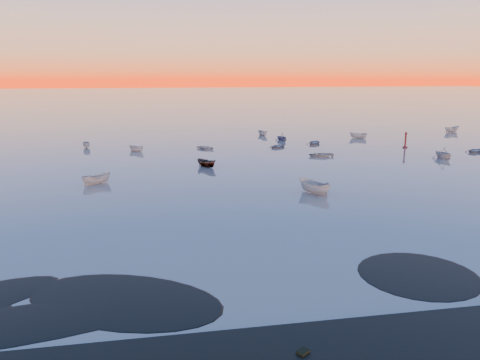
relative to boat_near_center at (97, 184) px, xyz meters
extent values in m
plane|color=slate|center=(14.91, 66.45, 0.00)|extent=(600.00, 600.00, 0.00)
imported|color=#B9B9B5|center=(0.00, 0.00, 0.00)|extent=(3.06, 4.02, 1.28)
imported|color=#B9B9B5|center=(53.07, 8.41, 0.00)|extent=(4.17, 2.22, 1.40)
cylinder|color=#4F1111|center=(52.63, 19.49, 0.05)|extent=(0.88, 0.88, 0.29)
cylinder|color=#4F1111|center=(52.63, 19.49, 1.28)|extent=(0.31, 0.31, 2.55)
cone|color=#4F1111|center=(52.63, 19.49, 2.80)|extent=(0.59, 0.59, 0.49)
camera|label=1|loc=(7.60, -59.07, 13.63)|focal=35.00mm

